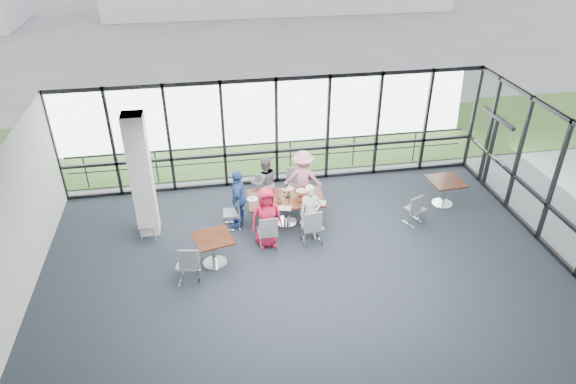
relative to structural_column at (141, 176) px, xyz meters
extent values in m
cube|color=#1F252E|center=(3.60, -3.00, -1.61)|extent=(12.00, 10.00, 0.02)
cube|color=white|center=(3.60, -3.00, 1.60)|extent=(12.00, 10.00, 0.04)
cube|color=white|center=(3.60, 2.00, 0.00)|extent=(12.00, 0.10, 3.20)
cube|color=black|center=(9.60, 0.75, -0.55)|extent=(0.12, 1.60, 2.10)
cube|color=silver|center=(0.00, 0.00, 0.00)|extent=(0.50, 0.50, 3.20)
cube|color=slate|center=(3.60, 7.00, -1.62)|extent=(80.00, 70.00, 0.02)
cube|color=#356127|center=(3.60, 5.00, -1.59)|extent=(80.00, 5.00, 0.01)
cylinder|color=#2D2D33|center=(3.60, 2.60, -1.10)|extent=(12.00, 0.06, 0.06)
cube|color=#391209|center=(3.50, -0.21, -0.87)|extent=(1.98, 1.15, 0.04)
cylinder|color=silver|center=(3.50, -0.21, -1.25)|extent=(0.12, 0.12, 0.71)
cylinder|color=silver|center=(3.50, -0.21, -1.59)|extent=(0.56, 0.56, 0.03)
cube|color=#391209|center=(1.57, -1.62, -0.87)|extent=(1.00, 1.00, 0.04)
cylinder|color=silver|center=(1.57, -1.62, -1.25)|extent=(0.12, 0.12, 0.71)
cube|color=#391209|center=(7.93, -0.07, -0.87)|extent=(0.92, 0.92, 0.04)
cylinder|color=silver|center=(7.93, -0.07, -1.25)|extent=(0.12, 0.12, 0.71)
imported|color=red|center=(2.88, -1.08, -0.81)|extent=(0.81, 0.56, 1.57)
imported|color=silver|center=(3.97, -1.00, -0.85)|extent=(0.55, 0.40, 1.50)
imported|color=slate|center=(3.05, 0.58, -0.81)|extent=(0.83, 0.58, 1.57)
imported|color=pink|center=(4.10, 0.60, -0.79)|extent=(1.15, 0.80, 1.62)
imported|color=#2B5198|center=(2.29, -0.12, -0.80)|extent=(0.71, 1.03, 1.61)
cylinder|color=white|center=(2.95, -0.57, -0.84)|extent=(0.25, 0.25, 0.01)
cylinder|color=white|center=(4.06, -0.60, -0.84)|extent=(0.28, 0.28, 0.01)
cylinder|color=white|center=(3.06, 0.13, -0.84)|extent=(0.24, 0.24, 0.01)
cylinder|color=white|center=(3.95, 0.07, -0.84)|extent=(0.26, 0.26, 0.01)
cylinder|color=white|center=(2.64, -0.13, -0.84)|extent=(0.27, 0.27, 0.01)
cylinder|color=white|center=(3.29, -0.46, -0.77)|extent=(0.08, 0.08, 0.15)
cylinder|color=white|center=(3.82, -0.47, -0.77)|extent=(0.08, 0.08, 0.15)
cylinder|color=white|center=(3.51, 0.07, -0.79)|extent=(0.06, 0.06, 0.13)
cylinder|color=white|center=(2.84, -0.30, -0.79)|extent=(0.06, 0.06, 0.13)
cube|color=silver|center=(3.39, -0.69, -0.85)|extent=(0.37, 0.29, 0.00)
cube|color=silver|center=(4.30, -0.57, -0.85)|extent=(0.37, 0.32, 0.00)
cube|color=silver|center=(3.64, 0.22, -0.85)|extent=(0.36, 0.33, 0.00)
cube|color=black|center=(3.53, -0.21, -0.83)|extent=(0.10, 0.07, 0.04)
cylinder|color=#AA1615|center=(3.57, -0.16, -0.76)|extent=(0.06, 0.06, 0.18)
cylinder|color=#23682C|center=(3.59, -0.21, -0.75)|extent=(0.05, 0.05, 0.20)
camera|label=1|loc=(1.64, -11.24, 6.00)|focal=32.00mm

